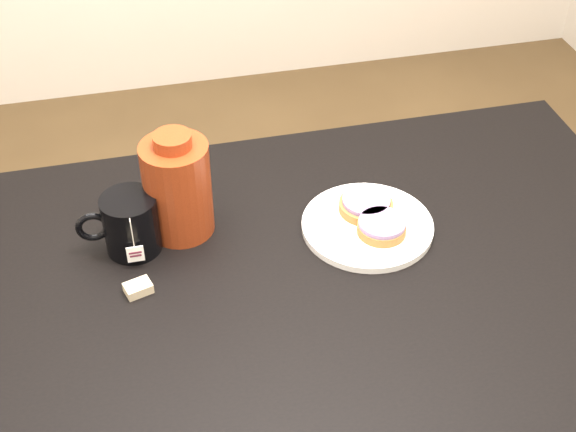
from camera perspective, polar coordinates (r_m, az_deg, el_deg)
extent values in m
cube|color=black|center=(1.40, 0.55, -5.45)|extent=(1.40, 0.90, 0.04)
cylinder|color=black|center=(2.11, 14.98, -2.23)|extent=(0.06, 0.06, 0.71)
cylinder|color=white|center=(1.50, 5.66, -0.70)|extent=(0.25, 0.25, 0.01)
torus|color=white|center=(1.49, 5.68, -0.51)|extent=(0.24, 0.24, 0.01)
cylinder|color=brown|center=(1.52, 5.56, 0.70)|extent=(0.14, 0.14, 0.02)
cylinder|color=gray|center=(1.51, 5.59, 1.09)|extent=(0.12, 0.12, 0.01)
cylinder|color=brown|center=(1.47, 6.67, -0.89)|extent=(0.12, 0.12, 0.02)
cylinder|color=gray|center=(1.46, 6.71, -0.49)|extent=(0.12, 0.12, 0.01)
cylinder|color=black|center=(1.45, -11.08, -0.55)|extent=(0.10, 0.10, 0.11)
cylinder|color=black|center=(1.42, -11.32, 0.92)|extent=(0.09, 0.09, 0.00)
torus|color=black|center=(1.45, -13.70, -0.75)|extent=(0.06, 0.01, 0.06)
cylinder|color=beige|center=(1.39, -11.04, -1.17)|extent=(0.00, 0.00, 0.06)
cube|color=white|center=(1.42, -10.80, -2.62)|extent=(0.03, 0.00, 0.03)
cube|color=#C6B793|center=(1.39, -10.61, -5.06)|extent=(0.05, 0.04, 0.02)
cylinder|color=#5E1C0C|center=(1.45, -7.85, 1.93)|extent=(0.15, 0.15, 0.18)
cylinder|color=#5E1C0C|center=(1.39, -8.23, 5.31)|extent=(0.07, 0.07, 0.02)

